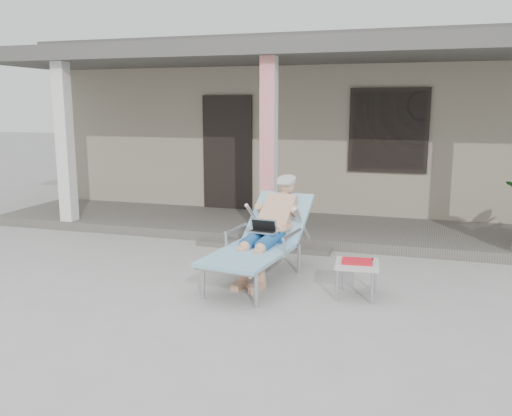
% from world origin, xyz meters
% --- Properties ---
extents(ground, '(60.00, 60.00, 0.00)m').
position_xyz_m(ground, '(0.00, 0.00, 0.00)').
color(ground, '#9E9E99').
rests_on(ground, ground).
extents(house, '(10.40, 5.40, 3.30)m').
position_xyz_m(house, '(0.00, 6.50, 1.67)').
color(house, gray).
rests_on(house, ground).
extents(porch_deck, '(10.00, 2.00, 0.15)m').
position_xyz_m(porch_deck, '(0.00, 3.00, 0.07)').
color(porch_deck, '#605B56').
rests_on(porch_deck, ground).
extents(porch_overhang, '(10.00, 2.30, 2.85)m').
position_xyz_m(porch_overhang, '(0.00, 2.95, 2.79)').
color(porch_overhang, silver).
rests_on(porch_overhang, porch_deck).
extents(porch_step, '(2.00, 0.30, 0.07)m').
position_xyz_m(porch_step, '(0.00, 1.85, 0.04)').
color(porch_step, '#605B56').
rests_on(porch_step, ground).
extents(lounger, '(0.98, 2.01, 1.27)m').
position_xyz_m(lounger, '(0.40, 0.56, 0.78)').
color(lounger, '#B7B7BC').
rests_on(lounger, ground).
extents(side_table, '(0.50, 0.50, 0.42)m').
position_xyz_m(side_table, '(1.54, 0.21, 0.35)').
color(side_table, '#BCBBB6').
rests_on(side_table, ground).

